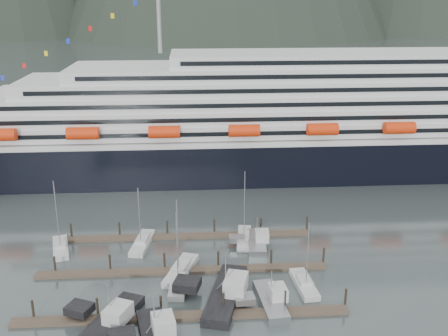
{
  "coord_description": "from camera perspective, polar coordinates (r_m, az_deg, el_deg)",
  "views": [
    {
      "loc": [
        -3.38,
        -74.38,
        43.97
      ],
      "look_at": [
        3.2,
        22.0,
        11.71
      ],
      "focal_mm": 42.0,
      "sensor_mm": 36.0,
      "label": 1
    }
  ],
  "objects": [
    {
      "name": "dock_far",
      "position": [
        100.43,
        -4.43,
        -7.36
      ],
      "size": [
        48.18,
        2.28,
        3.2
      ],
      "color": "#4B3C30",
      "rests_on": "ground"
    },
    {
      "name": "ground",
      "position": [
        86.47,
        -1.15,
        -12.1
      ],
      "size": [
        1600.0,
        1600.0,
        0.0
      ],
      "primitive_type": "plane",
      "color": "#414B4C",
      "rests_on": "ground"
    },
    {
      "name": "sailboat_g",
      "position": [
        98.9,
        2.2,
        -7.68
      ],
      "size": [
        3.65,
        10.08,
        14.46
      ],
      "rotation": [
        0.0,
        0.0,
        1.45
      ],
      "color": "silver",
      "rests_on": "ground"
    },
    {
      "name": "sailboat_h",
      "position": [
        85.37,
        8.71,
        -12.45
      ],
      "size": [
        3.27,
        9.11,
        11.81
      ],
      "rotation": [
        0.0,
        0.0,
        1.65
      ],
      "color": "silver",
      "rests_on": "ground"
    },
    {
      "name": "sailboat_c",
      "position": [
        88.4,
        -4.71,
        -11.1
      ],
      "size": [
        6.16,
        10.92,
        14.01
      ],
      "rotation": [
        0.0,
        0.0,
        1.24
      ],
      "color": "silver",
      "rests_on": "ground"
    },
    {
      "name": "dock_near",
      "position": [
        77.85,
        -4.54,
        -15.72
      ],
      "size": [
        48.18,
        2.28,
        3.2
      ],
      "color": "#4B3C30",
      "rests_on": "ground"
    },
    {
      "name": "trawler_a",
      "position": [
        77.28,
        -12.36,
        -15.88
      ],
      "size": [
        11.09,
        13.49,
        7.24
      ],
      "rotation": [
        0.0,
        0.0,
        1.15
      ],
      "color": "black",
      "rests_on": "ground"
    },
    {
      "name": "cruise_ship",
      "position": [
        137.33,
        10.32,
        4.72
      ],
      "size": [
        210.0,
        30.4,
        50.3
      ],
      "color": "black",
      "rests_on": "ground"
    },
    {
      "name": "trawler_b",
      "position": [
        73.5,
        -7.61,
        -17.56
      ],
      "size": [
        9.18,
        11.88,
        7.4
      ],
      "rotation": [
        0.0,
        0.0,
        1.78
      ],
      "color": "black",
      "rests_on": "ground"
    },
    {
      "name": "sailboat_e",
      "position": [
        98.21,
        -8.88,
        -8.1
      ],
      "size": [
        4.23,
        10.27,
        12.09
      ],
      "rotation": [
        0.0,
        0.0,
        1.4
      ],
      "color": "silver",
      "rests_on": "ground"
    },
    {
      "name": "trawler_c",
      "position": [
        81.35,
        0.03,
        -13.42
      ],
      "size": [
        12.1,
        16.25,
        8.08
      ],
      "rotation": [
        0.0,
        0.0,
        1.3
      ],
      "color": "black",
      "rests_on": "ground"
    },
    {
      "name": "sailboat_b",
      "position": [
        85.27,
        -4.93,
        -12.32
      ],
      "size": [
        3.31,
        9.88,
        13.32
      ],
      "rotation": [
        0.0,
        0.0,
        1.49
      ],
      "color": "silver",
      "rests_on": "ground"
    },
    {
      "name": "sailboat_a",
      "position": [
        99.77,
        -17.36,
        -8.32
      ],
      "size": [
        4.67,
        9.24,
        14.03
      ],
      "rotation": [
        0.0,
        0.0,
        1.82
      ],
      "color": "silver",
      "rests_on": "ground"
    },
    {
      "name": "trawler_e",
      "position": [
        96.93,
        3.52,
        -8.0
      ],
      "size": [
        7.42,
        9.74,
        6.14
      ],
      "rotation": [
        0.0,
        0.0,
        1.49
      ],
      "color": "#989B9E",
      "rests_on": "ground"
    },
    {
      "name": "trawler_d",
      "position": [
        80.3,
        5.01,
        -14.11
      ],
      "size": [
        7.99,
        10.76,
        6.22
      ],
      "rotation": [
        0.0,
        0.0,
        1.67
      ],
      "color": "#989B9E",
      "rests_on": "ground"
    },
    {
      "name": "dock_mid",
      "position": [
        88.91,
        -4.48,
        -11.01
      ],
      "size": [
        48.18,
        2.28,
        3.2
      ],
      "color": "#4B3C30",
      "rests_on": "ground"
    }
  ]
}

